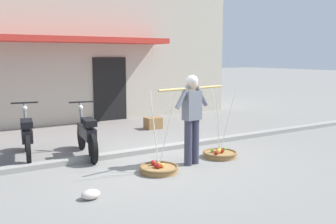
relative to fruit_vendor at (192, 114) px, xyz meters
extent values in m
plane|color=gray|center=(-0.46, 0.54, -0.98)|extent=(90.00, 90.00, 0.00)
cube|color=gray|center=(-0.46, 1.24, -0.93)|extent=(20.00, 0.24, 0.10)
cylinder|color=#38384C|center=(-0.09, -0.01, -0.55)|extent=(0.15, 0.15, 0.86)
cylinder|color=#38384C|center=(0.09, 0.01, -0.55)|extent=(0.15, 0.15, 0.86)
cube|color=slate|center=(0.00, 0.00, 0.15)|extent=(0.37, 0.25, 0.54)
sphere|color=#E0B78E|center=(0.00, 0.00, 0.56)|extent=(0.21, 0.21, 0.21)
sphere|color=silver|center=(0.00, 0.00, 0.61)|extent=(0.22, 0.22, 0.22)
cylinder|color=slate|center=(-0.24, -0.04, 0.32)|extent=(0.35, 0.14, 0.43)
cylinder|color=slate|center=(0.24, 0.04, 0.32)|extent=(0.35, 0.14, 0.43)
cylinder|color=tan|center=(0.00, 0.00, 0.47)|extent=(1.58, 0.29, 0.04)
cylinder|color=#9E7542|center=(-0.79, -0.12, -0.93)|extent=(0.65, 0.65, 0.09)
torus|color=brown|center=(-0.79, -0.12, -0.88)|extent=(0.70, 0.70, 0.05)
sphere|color=red|center=(-0.81, 0.04, -0.84)|extent=(0.10, 0.10, 0.10)
sphere|color=red|center=(-0.84, -0.11, -0.85)|extent=(0.08, 0.08, 0.08)
sphere|color=red|center=(-0.82, -0.17, -0.84)|extent=(0.10, 0.10, 0.10)
sphere|color=gold|center=(-0.74, -0.16, -0.85)|extent=(0.08, 0.08, 0.08)
sphere|color=gold|center=(-0.78, -0.08, -0.84)|extent=(0.09, 0.09, 0.09)
cylinder|color=silver|center=(-0.79, 0.03, -0.21)|extent=(0.01, 0.31, 1.36)
cylinder|color=silver|center=(-0.92, -0.20, -0.21)|extent=(0.27, 0.16, 1.36)
cylinder|color=silver|center=(-0.66, -0.20, -0.21)|extent=(0.27, 0.16, 1.36)
cylinder|color=#9E7542|center=(0.79, 0.12, -0.93)|extent=(0.65, 0.65, 0.09)
torus|color=brown|center=(0.79, 0.12, -0.88)|extent=(0.70, 0.70, 0.05)
sphere|color=gold|center=(0.73, 0.10, -0.84)|extent=(0.10, 0.10, 0.10)
sphere|color=#AD1F1B|center=(0.62, 0.03, -0.84)|extent=(0.09, 0.09, 0.09)
sphere|color=#69A23E|center=(0.68, 0.22, -0.85)|extent=(0.08, 0.08, 0.08)
sphere|color=red|center=(0.81, 0.09, -0.84)|extent=(0.09, 0.09, 0.09)
sphere|color=gold|center=(0.78, 0.13, -0.84)|extent=(0.10, 0.10, 0.10)
sphere|color=#6CA740|center=(0.86, 0.07, -0.80)|extent=(0.08, 0.08, 0.08)
cylinder|color=silver|center=(0.79, 0.27, -0.21)|extent=(0.01, 0.31, 1.36)
cylinder|color=silver|center=(0.66, 0.05, -0.21)|extent=(0.27, 0.16, 1.36)
cylinder|color=silver|center=(0.92, 0.05, -0.21)|extent=(0.27, 0.16, 1.36)
cylinder|color=black|center=(-2.46, 2.76, -0.69)|extent=(0.17, 0.59, 0.58)
cylinder|color=black|center=(-2.66, 1.54, -0.69)|extent=(0.17, 0.59, 0.58)
cube|color=black|center=(-2.46, 2.76, -0.43)|extent=(0.18, 0.30, 0.06)
cube|color=black|center=(-2.57, 2.05, -0.47)|extent=(0.35, 0.92, 0.24)
cube|color=black|center=(-2.60, 1.87, -0.23)|extent=(0.31, 0.59, 0.12)
cylinder|color=slate|center=(-2.47, 2.66, -0.30)|extent=(0.11, 0.30, 0.76)
cylinder|color=black|center=(-2.49, 2.58, 0.09)|extent=(0.54, 0.12, 0.04)
sphere|color=silver|center=(-2.46, 2.74, -0.05)|extent=(0.11, 0.11, 0.11)
cylinder|color=black|center=(-1.39, 2.27, -0.69)|extent=(0.16, 0.59, 0.58)
cylinder|color=black|center=(-1.57, 1.04, -0.69)|extent=(0.16, 0.59, 0.58)
cube|color=black|center=(-1.39, 2.27, -0.43)|extent=(0.18, 0.30, 0.06)
cube|color=black|center=(-1.49, 1.56, -0.47)|extent=(0.33, 0.92, 0.24)
cube|color=black|center=(-1.52, 1.38, -0.23)|extent=(0.30, 0.59, 0.12)
cylinder|color=slate|center=(-1.40, 2.17, -0.30)|extent=(0.10, 0.30, 0.76)
cylinder|color=black|center=(-1.41, 2.09, 0.09)|extent=(0.54, 0.11, 0.04)
sphere|color=silver|center=(-1.39, 2.25, -0.05)|extent=(0.11, 0.11, 0.11)
cube|color=beige|center=(-1.28, 8.02, 1.12)|extent=(13.00, 5.00, 4.20)
cube|color=red|center=(-1.28, 5.02, 1.52)|extent=(7.15, 1.00, 0.16)
cube|color=black|center=(0.67, 5.50, 0.02)|extent=(1.10, 0.06, 2.00)
ellipsoid|color=silver|center=(-2.26, -0.71, -0.91)|extent=(0.28, 0.22, 0.14)
cube|color=olive|center=(1.13, 3.54, -0.82)|extent=(0.44, 0.36, 0.32)
camera|label=1|loc=(-4.06, -5.80, 1.07)|focal=40.95mm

